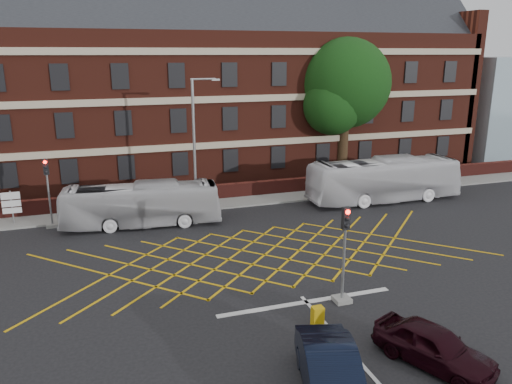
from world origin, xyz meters
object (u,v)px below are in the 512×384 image
object	(u,v)px
car_maroon	(434,346)
traffic_light_near	(344,264)
bus_left	(141,205)
direction_signs	(11,204)
street_lamp	(196,170)
bus_right	(384,180)
utility_cabinet	(318,316)
traffic_light_far	(50,199)
deciduous_tree	(345,90)
car_navy	(331,374)

from	to	relation	value
car_maroon	traffic_light_near	bearing A→B (deg)	75.47
bus_left	direction_signs	size ratio (longest dim) A/B	4.41
car_maroon	street_lamp	bearing A→B (deg)	78.82
bus_right	utility_cabinet	xyz separation A→B (m)	(-11.86, -14.26, -1.17)
traffic_light_far	traffic_light_near	bearing A→B (deg)	-48.77
traffic_light_near	direction_signs	bearing A→B (deg)	133.89
bus_left	utility_cabinet	xyz separation A→B (m)	(5.31, -14.30, -0.95)
direction_signs	deciduous_tree	bearing A→B (deg)	10.16
deciduous_tree	direction_signs	distance (m)	26.25
utility_cabinet	bus_right	bearing A→B (deg)	50.25
car_maroon	bus_right	bearing A→B (deg)	38.75
car_navy	traffic_light_near	bearing A→B (deg)	73.84
deciduous_tree	bus_left	bearing A→B (deg)	-157.94
bus_left	bus_right	bearing A→B (deg)	-83.55
bus_left	traffic_light_near	xyz separation A→B (m)	(7.16, -12.82, 0.41)
car_maroon	traffic_light_near	distance (m)	5.21
traffic_light_near	street_lamp	size ratio (longest dim) A/B	0.48
bus_left	traffic_light_far	distance (m)	5.55
deciduous_tree	traffic_light_far	world-z (taller)	deciduous_tree
car_navy	direction_signs	xyz separation A→B (m)	(-11.58, 20.80, 0.59)
street_lamp	deciduous_tree	bearing A→B (deg)	23.70
bus_right	utility_cabinet	world-z (taller)	bus_right
deciduous_tree	utility_cabinet	distance (m)	25.59
car_maroon	bus_left	bearing A→B (deg)	90.12
car_maroon	traffic_light_near	size ratio (longest dim) A/B	0.99
car_navy	direction_signs	size ratio (longest dim) A/B	2.18
bus_right	deciduous_tree	distance (m)	9.24
bus_right	traffic_light_far	bearing A→B (deg)	87.43
direction_signs	bus_right	bearing A→B (deg)	-6.01
car_navy	car_maroon	size ratio (longest dim) A/B	1.14
car_navy	traffic_light_far	size ratio (longest dim) A/B	1.12
car_maroon	direction_signs	bearing A→B (deg)	103.44
traffic_light_far	car_maroon	bearing A→B (deg)	-55.34
street_lamp	utility_cabinet	xyz separation A→B (m)	(1.61, -15.33, -2.64)
deciduous_tree	utility_cabinet	size ratio (longest dim) A/B	14.40
deciduous_tree	street_lamp	xyz separation A→B (m)	(-13.79, -6.05, -4.41)
bus_left	traffic_light_far	xyz separation A→B (m)	(-5.34, 1.44, 0.41)
bus_right	direction_signs	size ratio (longest dim) A/B	5.14
bus_right	car_navy	size ratio (longest dim) A/B	2.35
car_maroon	utility_cabinet	distance (m)	4.47
bus_right	car_navy	world-z (taller)	bus_right
direction_signs	bus_left	bearing A→B (deg)	-18.62
deciduous_tree	direction_signs	xyz separation A→B (m)	(-25.14, -4.51, -6.08)
traffic_light_far	utility_cabinet	size ratio (longest dim) A/B	5.27
street_lamp	bus_right	bearing A→B (deg)	-4.52
car_maroon	deciduous_tree	distance (m)	27.52
car_navy	direction_signs	world-z (taller)	direction_signs
car_maroon	deciduous_tree	size ratio (longest dim) A/B	0.36
car_maroon	street_lamp	size ratio (longest dim) A/B	0.48
car_navy	traffic_light_far	world-z (taller)	traffic_light_far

